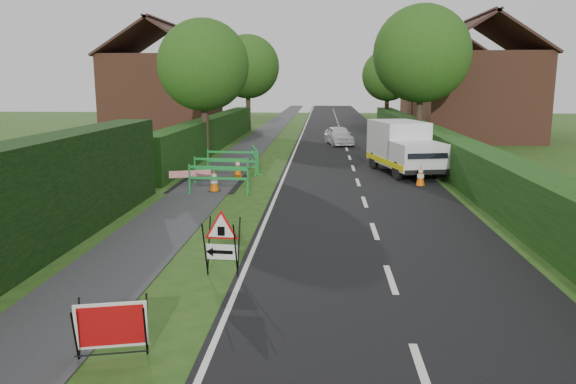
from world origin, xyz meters
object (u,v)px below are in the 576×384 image
object	(u,v)px
works_van	(403,146)
triangle_sign	(220,238)
red_rect_sign	(112,327)
hatchback_car	(339,135)

from	to	relation	value
works_van	triangle_sign	bearing A→B (deg)	-125.42
red_rect_sign	works_van	size ratio (longest dim) A/B	0.21
red_rect_sign	hatchback_car	xyz separation A→B (m)	(3.76, 26.70, 0.10)
red_rect_sign	works_van	world-z (taller)	works_van
triangle_sign	works_van	xyz separation A→B (m)	(5.24, 12.90, 0.34)
triangle_sign	hatchback_car	size ratio (longest dim) A/B	0.33
red_rect_sign	works_van	xyz separation A→B (m)	(6.11, 16.24, 0.65)
red_rect_sign	hatchback_car	world-z (taller)	hatchback_car
works_van	hatchback_car	bearing A→B (deg)	89.31
works_van	red_rect_sign	bearing A→B (deg)	-123.95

